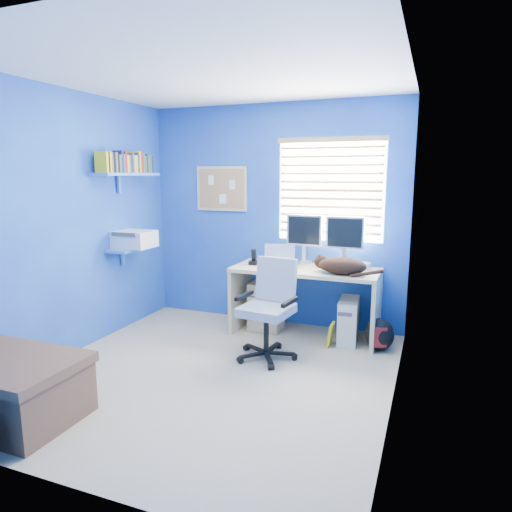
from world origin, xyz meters
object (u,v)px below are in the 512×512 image
at_px(cat, 342,266).
at_px(tower_pc, 348,320).
at_px(office_chair, 269,321).
at_px(laptop, 279,257).
at_px(desk, 305,302).

xyz_separation_m(cat, tower_pc, (0.06, 0.14, -0.60)).
relative_size(cat, office_chair, 0.51).
relative_size(cat, tower_pc, 1.06).
bearing_deg(office_chair, laptop, 100.27).
distance_m(desk, office_chair, 0.72).
relative_size(desk, office_chair, 1.65).
distance_m(laptop, office_chair, 0.84).
height_order(laptop, tower_pc, laptop).
relative_size(desk, tower_pc, 3.42).
xyz_separation_m(desk, tower_pc, (0.47, -0.02, -0.14)).
xyz_separation_m(desk, cat, (0.42, -0.16, 0.45)).
bearing_deg(laptop, desk, -7.31).
bearing_deg(office_chair, cat, 43.01).
bearing_deg(laptop, office_chair, -95.13).
height_order(cat, office_chair, office_chair).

